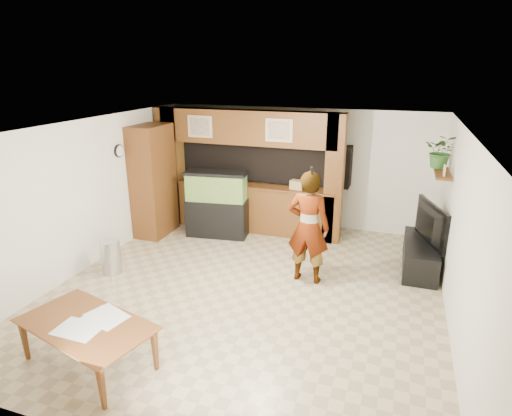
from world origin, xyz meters
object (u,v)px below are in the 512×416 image
(aquarium, at_px, (217,205))
(person, at_px, (308,227))
(pantry_cabinet, at_px, (153,181))
(television, at_px, (424,223))
(dining_table, at_px, (86,345))

(aquarium, distance_m, person, 2.61)
(pantry_cabinet, relative_size, person, 1.22)
(aquarium, bearing_deg, television, -11.37)
(pantry_cabinet, bearing_deg, television, -0.01)
(aquarium, bearing_deg, dining_table, -94.80)
(dining_table, bearing_deg, television, 61.55)
(person, relative_size, dining_table, 1.16)
(aquarium, relative_size, television, 1.15)
(television, distance_m, dining_table, 5.62)
(television, relative_size, person, 0.64)
(pantry_cabinet, height_order, person, pantry_cabinet)
(television, bearing_deg, person, 101.13)
(television, xyz_separation_m, dining_table, (-3.84, -4.06, -0.57))
(aquarium, bearing_deg, pantry_cabinet, -175.54)
(pantry_cabinet, relative_size, dining_table, 1.42)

